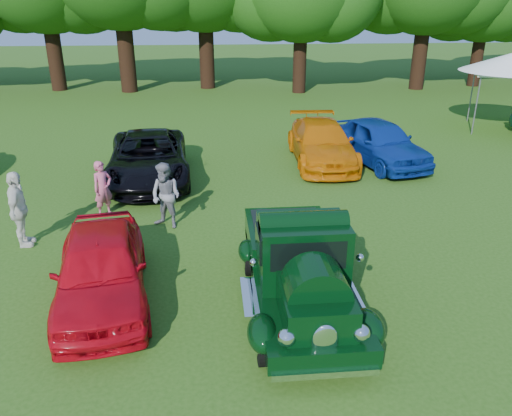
{
  "coord_description": "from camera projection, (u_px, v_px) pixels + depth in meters",
  "views": [
    {
      "loc": [
        -0.98,
        -7.75,
        5.24
      ],
      "look_at": [
        -0.08,
        2.14,
        1.1
      ],
      "focal_mm": 35.0,
      "sensor_mm": 36.0,
      "label": 1
    }
  ],
  "objects": [
    {
      "name": "spectator_grey",
      "position": [
        166.0,
        196.0,
        12.19
      ],
      "size": [
        1.01,
        0.96,
        1.65
      ],
      "primitive_type": "imported",
      "rotation": [
        0.0,
        0.0,
        -0.56
      ],
      "color": "gray",
      "rests_on": "ground"
    },
    {
      "name": "spectator_pink",
      "position": [
        103.0,
        189.0,
        12.91
      ],
      "size": [
        0.63,
        0.63,
        1.48
      ],
      "primitive_type": "imported",
      "rotation": [
        0.0,
        0.0,
        0.76
      ],
      "color": "#CA5375",
      "rests_on": "ground"
    },
    {
      "name": "back_car_orange",
      "position": [
        322.0,
        143.0,
        17.21
      ],
      "size": [
        2.14,
        4.91,
        1.4
      ],
      "primitive_type": "imported",
      "rotation": [
        0.0,
        0.0,
        -0.04
      ],
      "color": "#D06A07",
      "rests_on": "ground"
    },
    {
      "name": "back_car_blue",
      "position": [
        379.0,
        142.0,
        17.11
      ],
      "size": [
        2.84,
        4.77,
        1.52
      ],
      "primitive_type": "imported",
      "rotation": [
        0.0,
        0.0,
        0.25
      ],
      "color": "navy",
      "rests_on": "ground"
    },
    {
      "name": "red_convertible",
      "position": [
        101.0,
        267.0,
        9.2
      ],
      "size": [
        2.23,
        4.24,
        1.38
      ],
      "primitive_type": "imported",
      "rotation": [
        0.0,
        0.0,
        0.15
      ],
      "color": "red",
      "rests_on": "ground"
    },
    {
      "name": "back_car_black",
      "position": [
        148.0,
        157.0,
        15.54
      ],
      "size": [
        2.83,
        5.38,
        1.44
      ],
      "primitive_type": "imported",
      "rotation": [
        0.0,
        0.0,
        0.08
      ],
      "color": "black",
      "rests_on": "ground"
    },
    {
      "name": "hero_pickup",
      "position": [
        299.0,
        268.0,
        9.01
      ],
      "size": [
        2.14,
        4.59,
        1.79
      ],
      "color": "black",
      "rests_on": "ground"
    },
    {
      "name": "spectator_white",
      "position": [
        19.0,
        210.0,
        11.22
      ],
      "size": [
        0.54,
        1.08,
        1.78
      ],
      "primitive_type": "imported",
      "rotation": [
        0.0,
        0.0,
        1.68
      ],
      "color": "silver",
      "rests_on": "ground"
    },
    {
      "name": "ground",
      "position": [
        271.0,
        307.0,
        9.22
      ],
      "size": [
        120.0,
        120.0,
        0.0
      ],
      "primitive_type": "plane",
      "color": "#2A5113",
      "rests_on": "ground"
    }
  ]
}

